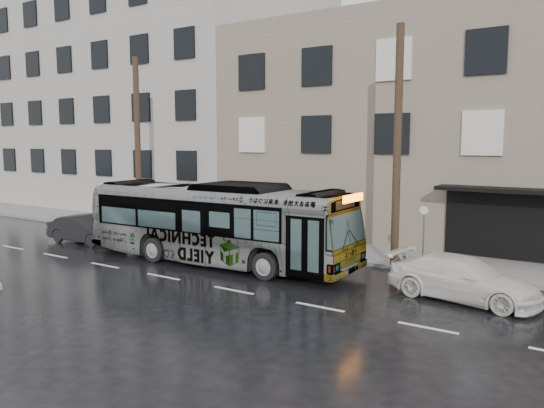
# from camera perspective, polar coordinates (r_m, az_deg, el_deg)

# --- Properties ---
(ground) EXTENTS (120.00, 120.00, 0.00)m
(ground) POSITION_cam_1_polar(r_m,az_deg,el_deg) (21.48, -6.85, -6.38)
(ground) COLOR black
(ground) RESTS_ON ground
(sidewalk) EXTENTS (90.00, 3.60, 0.15)m
(sidewalk) POSITION_cam_1_polar(r_m,az_deg,el_deg) (25.31, 0.36, -4.16)
(sidewalk) COLOR gray
(sidewalk) RESTS_ON ground
(building_taupe) EXTENTS (20.00, 12.00, 11.00)m
(building_taupe) POSITION_cam_1_polar(r_m,az_deg,el_deg) (29.88, 16.94, 7.67)
(building_taupe) COLOR gray
(building_taupe) RESTS_ON ground
(building_grey) EXTENTS (26.00, 15.00, 16.00)m
(building_grey) POSITION_cam_1_polar(r_m,az_deg,el_deg) (43.75, -13.07, 10.67)
(building_grey) COLOR #B4B1AA
(building_grey) RESTS_ON ground
(utility_pole_front) EXTENTS (0.30, 0.30, 9.00)m
(utility_pole_front) POSITION_cam_1_polar(r_m,az_deg,el_deg) (20.48, 13.33, 5.98)
(utility_pole_front) COLOR #443322
(utility_pole_front) RESTS_ON sidewalk
(utility_pole_rear) EXTENTS (0.30, 0.30, 9.00)m
(utility_pole_rear) POSITION_cam_1_polar(r_m,az_deg,el_deg) (28.53, -14.25, 6.11)
(utility_pole_rear) COLOR #443322
(utility_pole_rear) RESTS_ON sidewalk
(sign_post) EXTENTS (0.06, 0.06, 2.40)m
(sign_post) POSITION_cam_1_polar(r_m,az_deg,el_deg) (20.43, 15.98, -3.41)
(sign_post) COLOR slate
(sign_post) RESTS_ON sidewalk
(bus) EXTENTS (11.76, 3.03, 3.26)m
(bus) POSITION_cam_1_polar(r_m,az_deg,el_deg) (21.22, -5.98, -2.05)
(bus) COLOR #B2B2B2
(bus) RESTS_ON ground
(white_sedan) EXTENTS (4.80, 2.47, 1.33)m
(white_sedan) POSITION_cam_1_polar(r_m,az_deg,el_deg) (17.46, 19.86, -7.55)
(white_sedan) COLOR silver
(white_sedan) RESTS_ON ground
(dark_sedan) EXTENTS (4.12, 1.59, 1.34)m
(dark_sedan) POSITION_cam_1_polar(r_m,az_deg,el_deg) (27.00, -19.42, -2.58)
(dark_sedan) COLOR black
(dark_sedan) RESTS_ON ground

